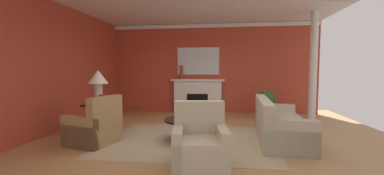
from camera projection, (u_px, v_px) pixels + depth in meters
ground_plane at (197, 139)px, 5.08m from camera, size 8.56×8.56×0.00m
wall_fireplace at (208, 68)px, 8.28m from camera, size 7.17×0.12×3.01m
wall_window at (58, 68)px, 5.72m from camera, size 0.12×7.18×3.01m
crown_moulding at (208, 26)px, 8.10m from camera, size 7.17×0.08×0.12m
area_rug at (189, 140)px, 4.97m from camera, size 3.32×2.64×0.01m
fireplace at (198, 97)px, 8.19m from camera, size 1.80×0.35×1.14m
mantel_mirror at (198, 61)px, 8.22m from camera, size 1.42×0.04×0.92m
sofa at (279, 126)px, 4.97m from camera, size 1.02×2.15×0.85m
armchair_near_window at (95, 129)px, 4.70m from camera, size 0.97×0.97×0.95m
armchair_facing_fireplace at (200, 145)px, 3.65m from camera, size 0.91×0.91×0.95m
coffee_table at (189, 124)px, 4.94m from camera, size 1.00×1.00×0.45m
side_table at (99, 117)px, 5.38m from camera, size 0.56×0.56×0.70m
table_lamp at (98, 80)px, 5.32m from camera, size 0.44×0.44×0.75m
vase_on_side_table at (102, 99)px, 5.21m from camera, size 0.12×0.12×0.23m
vase_mantel_left at (181, 72)px, 8.15m from camera, size 0.12×0.12×0.46m
book_red_cover at (188, 117)px, 4.97m from camera, size 0.22×0.19×0.04m
book_art_folio at (185, 115)px, 5.04m from camera, size 0.28×0.25×0.03m
potted_plant at (266, 102)px, 7.30m from camera, size 0.56×0.56×0.83m
column_white at (313, 68)px, 6.56m from camera, size 0.20×0.20×3.01m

